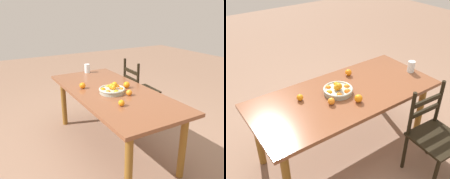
% 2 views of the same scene
% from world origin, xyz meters
% --- Properties ---
extents(ground_plane, '(12.00, 12.00, 0.00)m').
position_xyz_m(ground_plane, '(0.00, 0.00, 0.00)').
color(ground_plane, '#8B6953').
extents(dining_table, '(1.90, 0.86, 0.72)m').
position_xyz_m(dining_table, '(0.00, 0.00, 0.64)').
color(dining_table, brown).
rests_on(dining_table, ground).
extents(chair_near_window, '(0.46, 0.46, 0.91)m').
position_xyz_m(chair_near_window, '(-0.48, 0.74, 0.44)').
color(chair_near_window, black).
rests_on(chair_near_window, ground).
extents(fruit_bowl, '(0.29, 0.29, 0.13)m').
position_xyz_m(fruit_bowl, '(0.06, -0.03, 0.76)').
color(fruit_bowl, '#A7AC9C').
rests_on(fruit_bowl, dining_table).
extents(orange_loose_0, '(0.06, 0.06, 0.06)m').
position_xyz_m(orange_loose_0, '(0.43, -0.14, 0.75)').
color(orange_loose_0, orange).
rests_on(orange_loose_0, dining_table).
extents(orange_loose_1, '(0.06, 0.06, 0.06)m').
position_xyz_m(orange_loose_1, '(0.23, 0.09, 0.75)').
color(orange_loose_1, orange).
rests_on(orange_loose_1, dining_table).
extents(orange_loose_2, '(0.07, 0.07, 0.07)m').
position_xyz_m(orange_loose_2, '(-0.24, -0.26, 0.76)').
color(orange_loose_2, orange).
rests_on(orange_loose_2, dining_table).
extents(orange_loose_3, '(0.08, 0.08, 0.08)m').
position_xyz_m(orange_loose_3, '(0.00, 0.20, 0.76)').
color(orange_loose_3, orange).
rests_on(orange_loose_3, dining_table).
extents(drinking_glass, '(0.08, 0.08, 0.13)m').
position_xyz_m(drinking_glass, '(-0.86, 0.08, 0.79)').
color(drinking_glass, silver).
rests_on(drinking_glass, dining_table).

